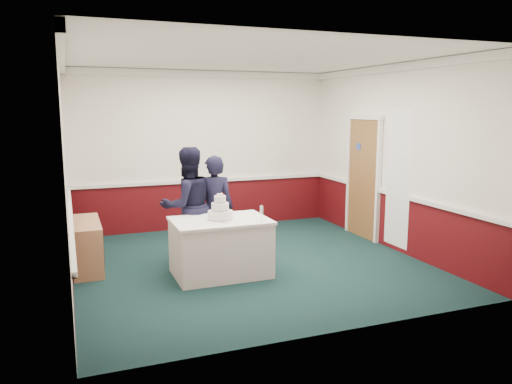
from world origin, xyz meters
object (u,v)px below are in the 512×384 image
object	(u,v)px
cake_knife	(222,222)
wedding_cake	(220,212)
person_man	(188,206)
champagne_flute	(262,211)
sideboard	(87,245)
cake_table	(221,247)
person_woman	(214,208)

from	to	relation	value
cake_knife	wedding_cake	bearing A→B (deg)	58.85
cake_knife	person_man	world-z (taller)	person_man
wedding_cake	champagne_flute	bearing A→B (deg)	-29.25
person_man	sideboard	bearing A→B (deg)	-20.69
cake_table	champagne_flute	bearing A→B (deg)	-29.25
wedding_cake	person_woman	size ratio (longest dim) A/B	0.23
cake_table	sideboard	bearing A→B (deg)	151.64
champagne_flute	person_woman	bearing A→B (deg)	110.80
cake_table	person_man	bearing A→B (deg)	112.98
cake_knife	person_man	distance (m)	0.93
cake_knife	person_woman	world-z (taller)	person_woman
champagne_flute	person_woman	xyz separation A→B (m)	(-0.38, 0.99, -0.12)
cake_table	person_woman	distance (m)	0.83
cake_table	person_man	world-z (taller)	person_man
cake_table	champagne_flute	world-z (taller)	champagne_flute
sideboard	person_woman	bearing A→B (deg)	-6.78
sideboard	cake_knife	size ratio (longest dim) A/B	5.45
sideboard	champagne_flute	world-z (taller)	champagne_flute
champagne_flute	wedding_cake	bearing A→B (deg)	150.75
person_man	person_woman	bearing A→B (deg)	172.23
sideboard	wedding_cake	distance (m)	2.04
sideboard	cake_table	bearing A→B (deg)	-28.36
sideboard	person_man	size ratio (longest dim) A/B	0.69
sideboard	person_woman	xyz separation A→B (m)	(1.85, -0.22, 0.45)
wedding_cake	champagne_flute	xyz separation A→B (m)	(0.50, -0.28, 0.03)
person_woman	sideboard	bearing A→B (deg)	11.69
cake_table	person_woman	world-z (taller)	person_woman
champagne_flute	person_man	xyz separation A→B (m)	(-0.79, 0.97, -0.06)
person_woman	cake_table	bearing A→B (deg)	98.73
wedding_cake	cake_knife	distance (m)	0.23
cake_table	person_man	xyz separation A→B (m)	(-0.29, 0.69, 0.47)
person_woman	wedding_cake	bearing A→B (deg)	98.73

